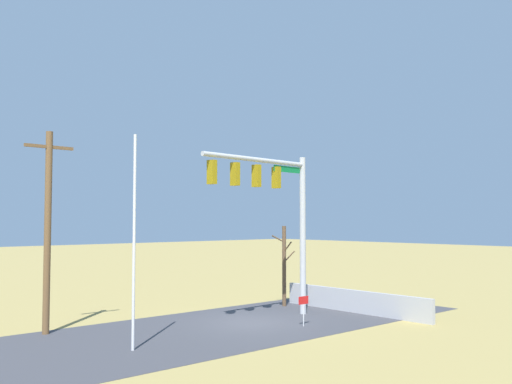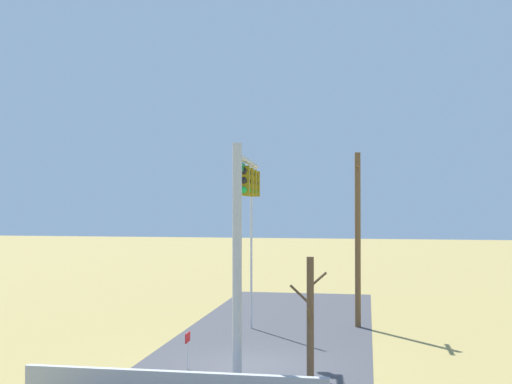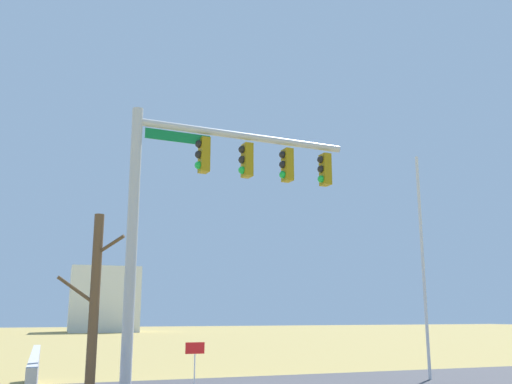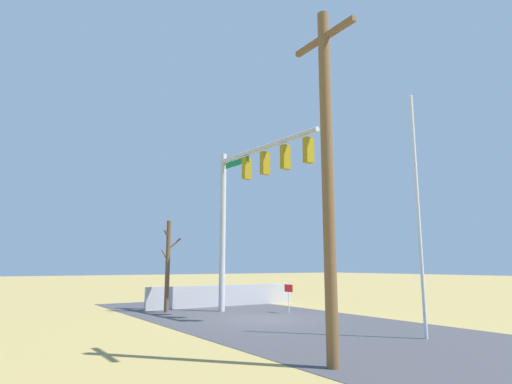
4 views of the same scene
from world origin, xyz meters
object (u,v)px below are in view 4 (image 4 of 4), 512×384
(signal_mast, at_px, (248,191))
(utility_pole, at_px, (328,171))
(flagpole, at_px, (418,211))
(bare_tree, at_px, (168,264))
(open_sign, at_px, (289,292))

(signal_mast, distance_m, utility_pole, 9.53)
(signal_mast, distance_m, flagpole, 7.91)
(signal_mast, height_order, flagpole, signal_mast)
(signal_mast, xyz_separation_m, bare_tree, (2.92, 2.38, -3.15))
(signal_mast, height_order, bare_tree, signal_mast)
(flagpole, bearing_deg, open_sign, -6.50)
(utility_pole, xyz_separation_m, open_sign, (8.49, -5.47, -3.15))
(open_sign, bearing_deg, bare_tree, 53.62)
(flagpole, distance_m, bare_tree, 11.25)
(flagpole, height_order, bare_tree, flagpole)
(flagpole, bearing_deg, bare_tree, 18.35)
(open_sign, bearing_deg, signal_mast, 81.73)
(signal_mast, xyz_separation_m, utility_pole, (-8.78, 3.50, -1.19))
(bare_tree, bearing_deg, utility_pole, 174.54)
(utility_pole, bearing_deg, signal_mast, -21.75)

